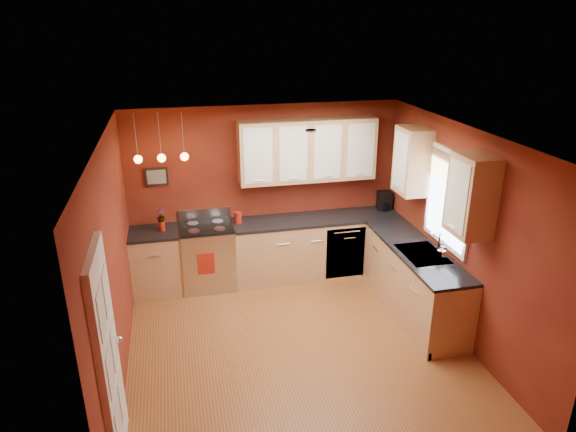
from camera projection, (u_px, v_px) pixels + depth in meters
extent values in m
plane|color=#9B562D|center=(298.00, 347.00, 6.24)|extent=(4.20, 4.20, 0.00)
cube|color=white|center=(300.00, 136.00, 5.29)|extent=(4.00, 4.20, 0.02)
cube|color=maroon|center=(265.00, 192.00, 7.67)|extent=(4.00, 0.02, 2.60)
cube|color=maroon|center=(366.00, 366.00, 3.86)|extent=(4.00, 0.02, 2.60)
cube|color=maroon|center=(113.00, 268.00, 5.35)|extent=(0.02, 4.20, 2.60)
cube|color=maroon|center=(460.00, 235.00, 6.18)|extent=(0.02, 4.20, 2.60)
cube|color=tan|center=(157.00, 263.00, 7.37)|extent=(0.70, 0.60, 0.90)
cube|color=tan|center=(316.00, 247.00, 7.86)|extent=(2.54, 0.60, 0.90)
cube|color=tan|center=(414.00, 282.00, 6.84)|extent=(0.60, 2.10, 0.90)
cube|color=black|center=(154.00, 233.00, 7.20)|extent=(0.70, 0.62, 0.04)
cube|color=black|center=(317.00, 219.00, 7.69)|extent=(2.54, 0.62, 0.04)
cube|color=black|center=(417.00, 250.00, 6.66)|extent=(0.62, 2.10, 0.04)
cube|color=silver|center=(208.00, 257.00, 7.52)|extent=(0.76, 0.64, 0.92)
cube|color=black|center=(210.00, 265.00, 7.24)|extent=(0.55, 0.02, 0.32)
cylinder|color=silver|center=(209.00, 250.00, 7.14)|extent=(0.60, 0.02, 0.02)
cube|color=black|center=(206.00, 227.00, 7.34)|extent=(0.76, 0.60, 0.03)
cylinder|color=gray|center=(194.00, 231.00, 7.17)|extent=(0.16, 0.16, 0.01)
cylinder|color=gray|center=(220.00, 229.00, 7.25)|extent=(0.16, 0.16, 0.01)
cylinder|color=gray|center=(193.00, 223.00, 7.43)|extent=(0.16, 0.16, 0.01)
cylinder|color=gray|center=(218.00, 221.00, 7.50)|extent=(0.16, 0.16, 0.01)
cube|color=silver|center=(204.00, 214.00, 7.58)|extent=(0.76, 0.04, 0.16)
cube|color=silver|center=(345.00, 253.00, 7.67)|extent=(0.60, 0.02, 0.80)
cube|color=gray|center=(422.00, 255.00, 6.53)|extent=(0.50, 0.70, 0.05)
cube|color=black|center=(416.00, 250.00, 6.69)|extent=(0.42, 0.30, 0.02)
cube|color=black|center=(428.00, 262.00, 6.38)|extent=(0.42, 0.30, 0.02)
cylinder|color=white|center=(439.00, 242.00, 6.52)|extent=(0.02, 0.02, 0.28)
cylinder|color=white|center=(435.00, 233.00, 6.45)|extent=(0.16, 0.02, 0.02)
cube|color=white|center=(449.00, 199.00, 6.32)|extent=(0.04, 1.02, 1.22)
cube|color=white|center=(448.00, 199.00, 6.32)|extent=(0.01, 0.90, 1.10)
cube|color=olive|center=(450.00, 171.00, 6.18)|extent=(0.02, 0.96, 0.36)
cube|color=white|center=(108.00, 360.00, 4.37)|extent=(0.06, 0.82, 2.05)
cube|color=silver|center=(101.00, 312.00, 4.01)|extent=(0.00, 0.28, 0.40)
cube|color=silver|center=(106.00, 290.00, 4.33)|extent=(0.00, 0.28, 0.40)
cube|color=silver|center=(110.00, 370.00, 4.21)|extent=(0.00, 0.28, 0.40)
cube|color=silver|center=(114.00, 345.00, 4.53)|extent=(0.00, 0.28, 0.40)
cube|color=silver|center=(118.00, 423.00, 4.41)|extent=(0.00, 0.28, 0.40)
cube|color=silver|center=(121.00, 395.00, 4.73)|extent=(0.00, 0.28, 0.40)
sphere|color=white|center=(119.00, 339.00, 4.69)|extent=(0.06, 0.06, 0.06)
cube|color=tan|center=(307.00, 150.00, 7.40)|extent=(2.00, 0.35, 0.90)
cube|color=tan|center=(439.00, 176.00, 6.20)|extent=(0.35, 1.95, 0.90)
cube|color=black|center=(157.00, 177.00, 7.21)|extent=(0.32, 0.03, 0.26)
cylinder|color=gray|center=(136.00, 137.00, 6.63)|extent=(0.01, 0.01, 0.60)
sphere|color=#FFA53F|center=(138.00, 159.00, 6.74)|extent=(0.11, 0.11, 0.11)
cylinder|color=gray|center=(159.00, 136.00, 6.69)|extent=(0.01, 0.01, 0.60)
sphere|color=#FFA53F|center=(162.00, 158.00, 6.80)|extent=(0.11, 0.11, 0.11)
cylinder|color=gray|center=(183.00, 135.00, 6.75)|extent=(0.01, 0.01, 0.60)
sphere|color=#FFA53F|center=(184.00, 157.00, 6.86)|extent=(0.11, 0.11, 0.11)
cylinder|color=#A01F11|center=(238.00, 218.00, 7.46)|extent=(0.10, 0.10, 0.15)
cylinder|color=#A01F11|center=(238.00, 213.00, 7.43)|extent=(0.11, 0.11, 0.02)
cylinder|color=#A01F11|center=(162.00, 226.00, 7.20)|extent=(0.09, 0.09, 0.14)
imported|color=#A01F11|center=(161.00, 216.00, 7.15)|extent=(0.14, 0.14, 0.19)
cube|color=black|center=(384.00, 200.00, 7.95)|extent=(0.21, 0.18, 0.30)
cylinder|color=black|center=(385.00, 207.00, 7.93)|extent=(0.12, 0.12, 0.14)
imported|color=white|center=(441.00, 253.00, 6.33)|extent=(0.11, 0.11, 0.18)
cube|color=#A01F11|center=(206.00, 264.00, 7.19)|extent=(0.24, 0.02, 0.32)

